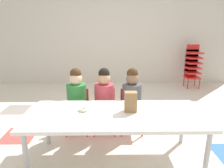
# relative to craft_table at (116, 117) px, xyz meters

# --- Properties ---
(ground_plane) EXTENTS (6.18, 5.43, 0.02)m
(ground_plane) POSITION_rel_craft_table_xyz_m (0.03, 0.52, -0.53)
(ground_plane) COLOR silver
(back_wall) EXTENTS (6.18, 0.10, 2.40)m
(back_wall) POSITION_rel_craft_table_xyz_m (0.03, 3.24, 0.68)
(back_wall) COLOR beige
(back_wall) RESTS_ON ground_plane
(craft_table) EXTENTS (1.86, 0.76, 0.56)m
(craft_table) POSITION_rel_craft_table_xyz_m (0.00, 0.00, 0.00)
(craft_table) COLOR white
(craft_table) RESTS_ON ground_plane
(seated_child_near_camera) EXTENTS (0.32, 0.31, 0.92)m
(seated_child_near_camera) POSITION_rel_craft_table_xyz_m (-0.51, 0.61, 0.04)
(seated_child_near_camera) COLOR red
(seated_child_near_camera) RESTS_ON ground_plane
(seated_child_middle_seat) EXTENTS (0.32, 0.32, 0.92)m
(seated_child_middle_seat) POSITION_rel_craft_table_xyz_m (-0.14, 0.61, 0.04)
(seated_child_middle_seat) COLOR red
(seated_child_middle_seat) RESTS_ON ground_plane
(seated_child_far_right) EXTENTS (0.32, 0.31, 0.92)m
(seated_child_far_right) POSITION_rel_craft_table_xyz_m (0.23, 0.61, 0.04)
(seated_child_far_right) COLOR red
(seated_child_far_right) RESTS_ON ground_plane
(kid_chair_red_stack) EXTENTS (0.32, 0.30, 1.04)m
(kid_chair_red_stack) POSITION_rel_craft_table_xyz_m (1.95, 2.78, 0.06)
(kid_chair_red_stack) COLOR red
(kid_chair_red_stack) RESTS_ON ground_plane
(paper_bag_brown) EXTENTS (0.13, 0.09, 0.22)m
(paper_bag_brown) POSITION_rel_craft_table_xyz_m (0.16, 0.05, 0.15)
(paper_bag_brown) COLOR #9E754C
(paper_bag_brown) RESTS_ON craft_table
(paper_plate_near_edge) EXTENTS (0.18, 0.18, 0.01)m
(paper_plate_near_edge) POSITION_rel_craft_table_xyz_m (-0.35, 0.05, 0.05)
(paper_plate_near_edge) COLOR white
(paper_plate_near_edge) RESTS_ON craft_table
(donut_powdered_on_plate) EXTENTS (0.11, 0.11, 0.03)m
(donut_powdered_on_plate) POSITION_rel_craft_table_xyz_m (-0.35, 0.05, 0.07)
(donut_powdered_on_plate) COLOR white
(donut_powdered_on_plate) RESTS_ON craft_table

